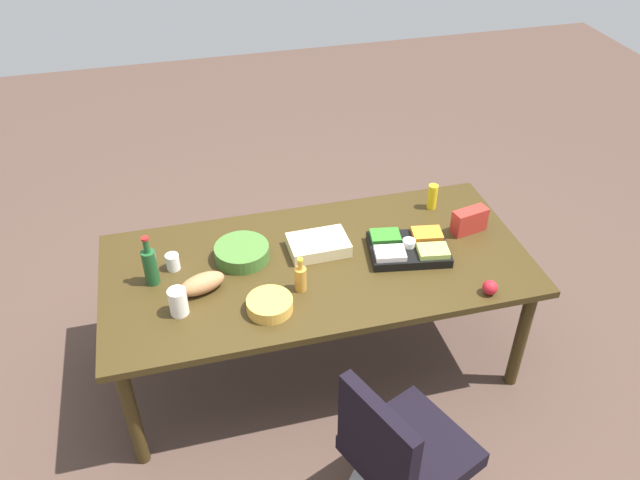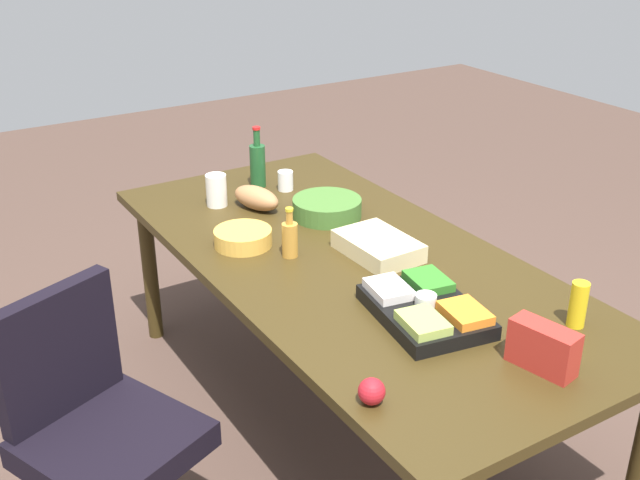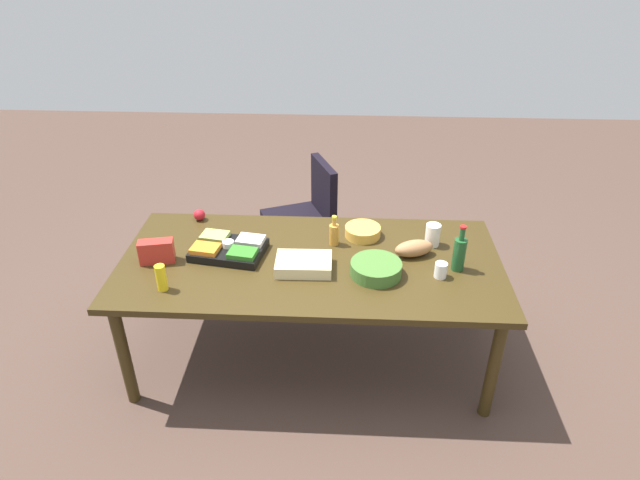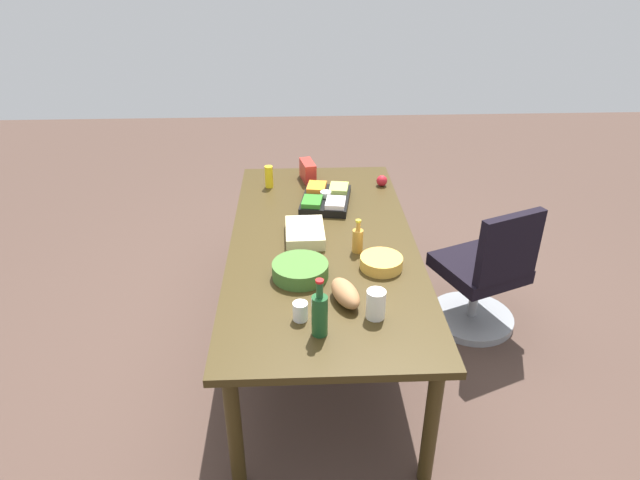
# 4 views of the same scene
# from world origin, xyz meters

# --- Properties ---
(ground_plane) EXTENTS (10.00, 10.00, 0.00)m
(ground_plane) POSITION_xyz_m (0.00, 0.00, 0.00)
(ground_plane) COLOR #4B372E
(conference_table) EXTENTS (2.26, 1.07, 0.75)m
(conference_table) POSITION_xyz_m (0.00, 0.00, 0.68)
(conference_table) COLOR #372A11
(conference_table) RESTS_ON ground
(office_chair) EXTENTS (0.63, 0.63, 0.90)m
(office_chair) POSITION_xyz_m (-0.13, 1.03, 0.35)
(office_chair) COLOR gray
(office_chair) RESTS_ON ground
(dressing_bottle) EXTENTS (0.07, 0.07, 0.20)m
(dressing_bottle) POSITION_xyz_m (0.13, 0.19, 0.82)
(dressing_bottle) COLOR #C08531
(dressing_bottle) RESTS_ON conference_table
(veggie_tray) EXTENTS (0.46, 0.36, 0.09)m
(veggie_tray) POSITION_xyz_m (-0.50, 0.04, 0.78)
(veggie_tray) COLOR black
(veggie_tray) RESTS_ON conference_table
(chip_bowl) EXTENTS (0.28, 0.28, 0.06)m
(chip_bowl) POSITION_xyz_m (0.31, 0.30, 0.78)
(chip_bowl) COLOR gold
(chip_bowl) RESTS_ON conference_table
(wine_bottle) EXTENTS (0.08, 0.08, 0.29)m
(wine_bottle) POSITION_xyz_m (0.85, -0.05, 0.86)
(wine_bottle) COLOR #1D4E25
(wine_bottle) RESTS_ON conference_table
(mayo_jar) EXTENTS (0.11, 0.11, 0.14)m
(mayo_jar) POSITION_xyz_m (0.74, 0.21, 0.82)
(mayo_jar) COLOR white
(mayo_jar) RESTS_ON conference_table
(bread_loaf) EXTENTS (0.26, 0.18, 0.10)m
(bread_loaf) POSITION_xyz_m (0.61, 0.08, 0.80)
(bread_loaf) COLOR #A67045
(bread_loaf) RESTS_ON conference_table
(paper_cup) EXTENTS (0.08, 0.08, 0.09)m
(paper_cup) POSITION_xyz_m (0.74, -0.14, 0.79)
(paper_cup) COLOR white
(paper_cup) RESTS_ON conference_table
(sheet_cake) EXTENTS (0.32, 0.23, 0.07)m
(sheet_cake) POSITION_xyz_m (-0.03, -0.10, 0.78)
(sheet_cake) COLOR beige
(sheet_cake) RESTS_ON conference_table
(salad_bowl) EXTENTS (0.33, 0.33, 0.08)m
(salad_bowl) POSITION_xyz_m (0.38, -0.13, 0.79)
(salad_bowl) COLOR #406C2B
(salad_bowl) RESTS_ON conference_table
(chip_bag_red) EXTENTS (0.21, 0.12, 0.14)m
(chip_bag_red) POSITION_xyz_m (-0.90, -0.06, 0.82)
(chip_bag_red) COLOR #B52B23
(chip_bag_red) RESTS_ON conference_table
(mustard_bottle) EXTENTS (0.06, 0.06, 0.15)m
(mustard_bottle) POSITION_xyz_m (-0.79, -0.34, 0.82)
(mustard_bottle) COLOR yellow
(mustard_bottle) RESTS_ON conference_table
(apple_red) EXTENTS (0.08, 0.08, 0.08)m
(apple_red) POSITION_xyz_m (-0.77, 0.45, 0.78)
(apple_red) COLOR #B11A24
(apple_red) RESTS_ON conference_table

